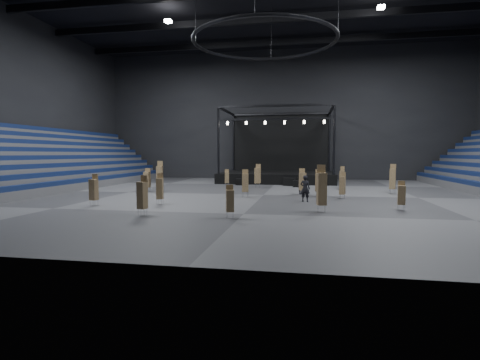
% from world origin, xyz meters
% --- Properties ---
extents(floor, '(50.00, 50.00, 0.00)m').
position_xyz_m(floor, '(0.00, 0.00, 0.00)').
color(floor, '#49494C').
rests_on(floor, ground).
extents(wall_back, '(50.00, 0.20, 18.00)m').
position_xyz_m(wall_back, '(0.00, 21.00, 9.00)').
color(wall_back, black).
rests_on(wall_back, ground).
extents(wall_left, '(0.20, 42.00, 18.00)m').
position_xyz_m(wall_left, '(-25.00, 0.00, 9.00)').
color(wall_left, black).
rests_on(wall_left, ground).
extents(bleachers_left, '(7.20, 40.00, 6.40)m').
position_xyz_m(bleachers_left, '(-22.94, 0.00, 1.73)').
color(bleachers_left, '#535356').
rests_on(bleachers_left, floor).
extents(stage, '(14.00, 10.00, 9.20)m').
position_xyz_m(stage, '(0.00, 16.24, 1.45)').
color(stage, black).
rests_on(stage, floor).
extents(truss_ring, '(12.30, 12.30, 5.15)m').
position_xyz_m(truss_ring, '(-0.00, 0.00, 13.00)').
color(truss_ring, black).
rests_on(truss_ring, ceiling).
extents(flight_case_left, '(1.11, 0.59, 0.73)m').
position_xyz_m(flight_case_left, '(-3.70, 9.51, 0.36)').
color(flight_case_left, black).
rests_on(flight_case_left, floor).
extents(flight_case_mid, '(1.04, 0.53, 0.69)m').
position_xyz_m(flight_case_mid, '(2.71, 8.10, 0.34)').
color(flight_case_mid, black).
rests_on(flight_case_mid, floor).
extents(flight_case_right, '(1.44, 0.96, 0.88)m').
position_xyz_m(flight_case_right, '(1.75, 9.62, 0.44)').
color(flight_case_right, black).
rests_on(flight_case_right, floor).
extents(chair_stack_0, '(0.52, 0.52, 1.84)m').
position_xyz_m(chair_stack_0, '(-0.52, -11.99, 0.98)').
color(chair_stack_0, silver).
rests_on(chair_stack_0, floor).
extents(chair_stack_1, '(0.63, 0.63, 2.26)m').
position_xyz_m(chair_stack_1, '(4.65, -0.34, 1.19)').
color(chair_stack_1, silver).
rests_on(chair_stack_1, floor).
extents(chair_stack_2, '(0.46, 0.46, 2.31)m').
position_xyz_m(chair_stack_2, '(7.09, 5.89, 1.18)').
color(chair_stack_2, silver).
rests_on(chair_stack_2, floor).
extents(chair_stack_3, '(0.46, 0.46, 1.77)m').
position_xyz_m(chair_stack_3, '(7.19, 7.92, 0.95)').
color(chair_stack_3, silver).
rests_on(chair_stack_3, floor).
extents(chair_stack_4, '(0.53, 0.53, 1.86)m').
position_xyz_m(chair_stack_4, '(-4.92, 7.76, 1.00)').
color(chair_stack_4, silver).
rests_on(chair_stack_4, floor).
extents(chair_stack_5, '(0.53, 0.53, 2.21)m').
position_xyz_m(chair_stack_5, '(-10.93, 0.47, 1.19)').
color(chair_stack_5, silver).
rests_on(chair_stack_5, floor).
extents(chair_stack_6, '(0.64, 0.64, 2.28)m').
position_xyz_m(chair_stack_6, '(3.29, 0.39, 1.21)').
color(chair_stack_6, silver).
rests_on(chair_stack_6, floor).
extents(chair_stack_7, '(0.53, 0.53, 2.11)m').
position_xyz_m(chair_stack_7, '(6.42, -1.67, 1.09)').
color(chair_stack_7, silver).
rests_on(chair_stack_7, floor).
extents(chair_stack_9, '(0.56, 0.56, 2.31)m').
position_xyz_m(chair_stack_9, '(-5.65, -11.99, 1.20)').
color(chair_stack_9, silver).
rests_on(chair_stack_9, floor).
extents(chair_stack_10, '(0.60, 0.60, 2.26)m').
position_xyz_m(chair_stack_10, '(-1.32, -1.87, 1.21)').
color(chair_stack_10, silver).
rests_on(chair_stack_10, floor).
extents(chair_stack_11, '(0.58, 0.58, 2.88)m').
position_xyz_m(chair_stack_11, '(-9.78, 0.73, 1.47)').
color(chair_stack_11, silver).
rests_on(chair_stack_11, floor).
extents(chair_stack_12, '(0.49, 0.49, 2.19)m').
position_xyz_m(chair_stack_12, '(-6.51, -7.28, 1.13)').
color(chair_stack_12, silver).
rests_on(chair_stack_12, floor).
extents(chair_stack_13, '(0.63, 0.63, 2.47)m').
position_xyz_m(chair_stack_13, '(-1.44, 6.96, 1.30)').
color(chair_stack_13, silver).
rests_on(chair_stack_13, floor).
extents(chair_stack_14, '(0.50, 0.50, 2.16)m').
position_xyz_m(chair_stack_14, '(-10.66, -8.78, 1.13)').
color(chair_stack_14, silver).
rests_on(chair_stack_14, floor).
extents(chair_stack_15, '(0.50, 0.50, 1.85)m').
position_xyz_m(chair_stack_15, '(9.49, -7.36, 1.00)').
color(chair_stack_15, silver).
rests_on(chair_stack_15, floor).
extents(chair_stack_16, '(0.62, 0.62, 2.88)m').
position_xyz_m(chair_stack_16, '(4.53, -8.99, 1.47)').
color(chair_stack_16, silver).
rests_on(chair_stack_16, floor).
extents(chair_stack_17, '(0.63, 0.63, 2.63)m').
position_xyz_m(chair_stack_17, '(11.17, 2.99, 1.35)').
color(chair_stack_17, silver).
rests_on(chair_stack_17, floor).
extents(man_center, '(0.81, 0.64, 1.97)m').
position_xyz_m(man_center, '(3.53, -4.06, 0.98)').
color(man_center, black).
rests_on(man_center, floor).
extents(crew_member, '(0.73, 0.89, 1.69)m').
position_xyz_m(crew_member, '(3.20, 1.14, 0.85)').
color(crew_member, black).
rests_on(crew_member, floor).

